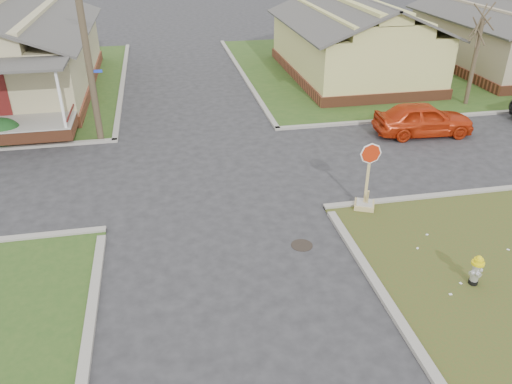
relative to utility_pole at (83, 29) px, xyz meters
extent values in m
plane|color=#272629|center=(4.20, -8.90, -4.66)|extent=(120.00, 120.00, 0.00)
cube|color=#2B4B1A|center=(26.20, 9.10, -4.64)|extent=(37.00, 19.00, 0.05)
cylinder|color=black|center=(6.40, -9.40, -4.66)|extent=(0.64, 0.64, 0.01)
cube|color=brown|center=(-5.80, 8.10, -4.36)|extent=(9.70, 13.20, 0.60)
cube|color=brown|center=(14.20, 7.60, -4.36)|extent=(7.20, 11.20, 0.60)
cube|color=#DAD880|center=(14.20, 7.60, -2.76)|extent=(7.00, 11.00, 2.60)
cube|color=brown|center=(24.20, 7.60, -4.36)|extent=(7.20, 11.20, 0.60)
cube|color=tan|center=(24.20, 7.60, -2.76)|extent=(7.00, 11.00, 2.60)
cylinder|color=#453928|center=(0.00, 0.00, -0.16)|extent=(0.28, 0.28, 9.00)
cylinder|color=#453928|center=(18.20, 1.30, -2.51)|extent=(0.22, 0.22, 4.20)
cylinder|color=black|center=(10.30, -12.01, -4.56)|extent=(0.24, 0.24, 0.11)
cylinder|color=silver|center=(10.30, -12.01, -4.25)|extent=(0.21, 0.21, 0.50)
sphere|color=silver|center=(10.30, -12.01, -4.00)|extent=(0.21, 0.21, 0.21)
cylinder|color=yellow|center=(10.30, -12.01, -3.95)|extent=(0.33, 0.33, 0.07)
cylinder|color=yellow|center=(10.30, -12.01, -3.88)|extent=(0.24, 0.24, 0.11)
sphere|color=yellow|center=(10.30, -12.01, -3.81)|extent=(0.16, 0.16, 0.16)
cube|color=tan|center=(9.00, -7.73, -4.53)|extent=(0.64, 0.64, 0.15)
cube|color=#A9A49B|center=(9.00, -7.73, -4.44)|extent=(0.51, 0.51, 0.04)
cube|color=tan|center=(9.00, -7.73, -3.43)|extent=(0.09, 0.05, 2.16)
cylinder|color=#B3260B|center=(9.00, -7.77, -2.65)|extent=(0.58, 0.25, 0.62)
cylinder|color=white|center=(9.00, -7.76, -2.65)|extent=(0.65, 0.29, 0.70)
imported|color=red|center=(13.97, -2.07, -3.93)|extent=(4.39, 2.02, 1.46)
ellipsoid|color=#153916|center=(-3.92, 0.12, -4.04)|extent=(1.51, 1.23, 1.15)
camera|label=1|loc=(2.74, -21.02, 3.75)|focal=35.00mm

